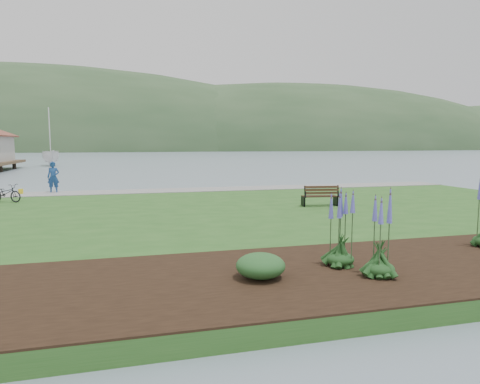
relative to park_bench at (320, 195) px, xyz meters
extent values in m
plane|color=slate|center=(-5.09, 0.92, -0.87)|extent=(600.00, 600.00, 0.00)
cube|color=#26541D|center=(-5.09, -1.08, -0.67)|extent=(34.00, 20.00, 0.40)
cube|color=gray|center=(-5.09, 7.82, -0.46)|extent=(34.00, 2.20, 0.03)
cube|color=black|center=(-2.09, -8.88, -0.45)|extent=(24.00, 4.40, 0.04)
cube|color=#301D12|center=(0.01, 0.10, -0.04)|extent=(1.57, 0.71, 0.05)
cube|color=#301D12|center=(-0.02, -0.18, 0.24)|extent=(1.52, 0.33, 0.47)
cube|color=black|center=(-0.72, 0.19, -0.26)|extent=(0.12, 0.52, 0.42)
cube|color=black|center=(0.75, 0.01, -0.26)|extent=(0.12, 0.52, 0.42)
imported|color=navy|center=(-12.09, 8.42, 0.55)|extent=(0.76, 0.53, 2.03)
imported|color=black|center=(-13.63, 4.93, -0.04)|extent=(1.28, 1.70, 0.85)
imported|color=silver|center=(-18.37, 47.29, -0.87)|extent=(11.72, 11.85, 25.57)
cube|color=yellow|center=(-13.70, 8.12, -0.33)|extent=(0.20, 0.29, 0.29)
ellipsoid|color=#153A16|center=(-3.19, -9.51, -0.28)|extent=(0.62, 0.62, 0.31)
cone|color=#4B4BAF|center=(-3.19, -9.51, 0.66)|extent=(0.32, 0.32, 1.56)
ellipsoid|color=#153A16|center=(-3.62, -8.65, -0.28)|extent=(0.62, 0.62, 0.31)
cone|color=#4B4BAF|center=(-3.62, -8.65, 0.73)|extent=(0.40, 0.40, 1.71)
ellipsoid|color=#1E4C21|center=(-5.57, -9.02, -0.18)|extent=(1.00, 1.00, 0.50)
camera|label=1|loc=(-8.10, -16.99, 2.27)|focal=32.00mm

